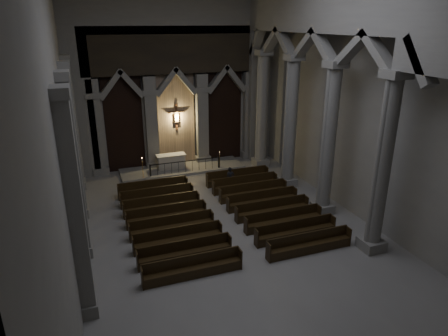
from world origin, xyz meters
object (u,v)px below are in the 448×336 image
(candle_stand_right, at_px, (220,164))
(pews, at_px, (220,214))
(altar, at_px, (171,161))
(worshipper, at_px, (230,178))
(candle_stand_left, at_px, (143,174))
(altar_rail, at_px, (185,165))

(candle_stand_right, height_order, pews, candle_stand_right)
(altar, relative_size, candle_stand_right, 1.59)
(pews, bearing_deg, candle_stand_right, 70.83)
(pews, height_order, worshipper, worshipper)
(altar, bearing_deg, candle_stand_left, -153.67)
(altar, xyz_separation_m, candle_stand_left, (-2.12, -1.05, -0.25))
(candle_stand_right, bearing_deg, altar, 165.35)
(altar_rail, distance_m, candle_stand_right, 2.52)
(altar_rail, height_order, pews, altar_rail)
(altar_rail, bearing_deg, candle_stand_left, -178.38)
(candle_stand_left, distance_m, worshipper, 5.86)
(altar, bearing_deg, candle_stand_right, -14.65)
(altar, height_order, candle_stand_right, candle_stand_right)
(altar, relative_size, candle_stand_left, 1.32)
(altar, bearing_deg, altar_rail, -52.00)
(worshipper, bearing_deg, pews, -97.13)
(candle_stand_left, xyz_separation_m, candle_stand_right, (5.38, 0.20, -0.07))
(candle_stand_left, height_order, candle_stand_right, candle_stand_left)
(altar, distance_m, candle_stand_left, 2.38)
(candle_stand_right, xyz_separation_m, pews, (-2.50, -7.19, -0.04))
(pews, distance_m, worshipper, 4.20)
(candle_stand_left, bearing_deg, pews, -67.60)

